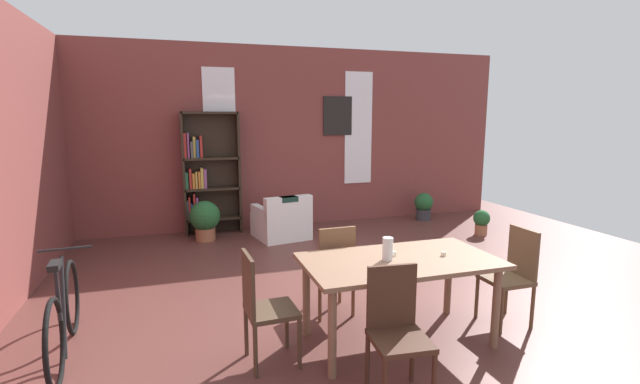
% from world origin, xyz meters
% --- Properties ---
extents(ground_plane, '(9.97, 9.97, 0.00)m').
position_xyz_m(ground_plane, '(0.00, 0.00, 0.00)').
color(ground_plane, brown).
extents(back_wall_brick, '(8.42, 0.12, 3.25)m').
position_xyz_m(back_wall_brick, '(0.00, 3.90, 1.62)').
color(back_wall_brick, brown).
rests_on(back_wall_brick, ground).
extents(window_pane_0, '(0.55, 0.02, 2.11)m').
position_xyz_m(window_pane_0, '(-1.30, 3.83, 1.79)').
color(window_pane_0, white).
extents(window_pane_1, '(0.55, 0.02, 2.11)m').
position_xyz_m(window_pane_1, '(1.30, 3.83, 1.79)').
color(window_pane_1, white).
extents(dining_table, '(1.72, 0.93, 0.78)m').
position_xyz_m(dining_table, '(-0.19, -0.77, 0.69)').
color(dining_table, brown).
rests_on(dining_table, ground).
extents(vase_on_table, '(0.09, 0.09, 0.20)m').
position_xyz_m(vase_on_table, '(-0.32, -0.77, 0.88)').
color(vase_on_table, silver).
rests_on(vase_on_table, dining_table).
extents(tealight_candle_0, '(0.04, 0.04, 0.04)m').
position_xyz_m(tealight_candle_0, '(-0.21, -0.68, 0.80)').
color(tealight_candle_0, silver).
rests_on(tealight_candle_0, dining_table).
extents(tealight_candle_1, '(0.04, 0.04, 0.04)m').
position_xyz_m(tealight_candle_1, '(0.22, -0.81, 0.80)').
color(tealight_candle_1, silver).
rests_on(tealight_candle_1, dining_table).
extents(dining_chair_head_left, '(0.42, 0.42, 0.95)m').
position_xyz_m(dining_chair_head_left, '(-1.43, -0.78, 0.51)').
color(dining_chair_head_left, '#453223').
rests_on(dining_chair_head_left, ground).
extents(dining_chair_head_right, '(0.40, 0.40, 0.95)m').
position_xyz_m(dining_chair_head_right, '(1.04, -0.77, 0.51)').
color(dining_chair_head_right, brown).
rests_on(dining_chair_head_right, ground).
extents(dining_chair_near_left, '(0.43, 0.43, 0.95)m').
position_xyz_m(dining_chair_near_left, '(-0.57, -1.46, 0.51)').
color(dining_chair_near_left, '#40261A').
rests_on(dining_chair_near_left, ground).
extents(dining_chair_far_left, '(0.41, 0.41, 0.95)m').
position_xyz_m(dining_chair_far_left, '(-0.58, -0.08, 0.51)').
color(dining_chair_far_left, brown).
rests_on(dining_chair_far_left, ground).
extents(bookshelf_tall, '(0.96, 0.29, 2.10)m').
position_xyz_m(bookshelf_tall, '(-1.57, 3.66, 1.06)').
color(bookshelf_tall, '#2D2319').
rests_on(bookshelf_tall, ground).
extents(armchair_white, '(0.93, 0.93, 0.75)m').
position_xyz_m(armchair_white, '(-0.42, 2.94, 0.28)').
color(armchair_white, white).
rests_on(armchair_white, ground).
extents(bicycle_second, '(0.44, 1.66, 0.90)m').
position_xyz_m(bicycle_second, '(-3.01, -0.13, 0.35)').
color(bicycle_second, black).
rests_on(bicycle_second, ground).
extents(potted_plant_by_shelf, '(0.28, 0.28, 0.43)m').
position_xyz_m(potted_plant_by_shelf, '(2.88, 2.09, 0.24)').
color(potted_plant_by_shelf, '#9E6042').
rests_on(potted_plant_by_shelf, ground).
extents(potted_plant_corner, '(0.36, 0.36, 0.53)m').
position_xyz_m(potted_plant_corner, '(2.54, 3.41, 0.28)').
color(potted_plant_corner, '#333338').
rests_on(potted_plant_corner, ground).
extents(potted_plant_window, '(0.50, 0.50, 0.66)m').
position_xyz_m(potted_plant_window, '(-1.66, 3.20, 0.36)').
color(potted_plant_window, '#9E6042').
rests_on(potted_plant_window, ground).
extents(framed_picture, '(0.56, 0.03, 0.72)m').
position_xyz_m(framed_picture, '(0.87, 3.82, 2.02)').
color(framed_picture, black).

